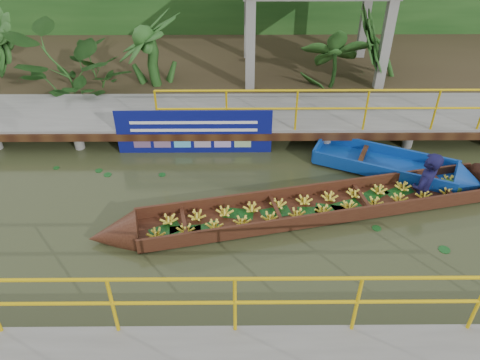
{
  "coord_description": "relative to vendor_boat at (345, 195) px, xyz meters",
  "views": [
    {
      "loc": [
        0.84,
        -7.04,
        6.07
      ],
      "look_at": [
        0.89,
        0.5,
        0.6
      ],
      "focal_mm": 35.0,
      "sensor_mm": 36.0,
      "label": 1
    }
  ],
  "objects": [
    {
      "name": "ground",
      "position": [
        -3.0,
        -0.36,
        -0.32
      ],
      "size": [
        80.0,
        80.0,
        0.0
      ],
      "primitive_type": "plane",
      "color": "#292E17",
      "rests_on": "ground"
    },
    {
      "name": "land_strip",
      "position": [
        -3.0,
        7.14,
        -0.09
      ],
      "size": [
        30.0,
        8.0,
        0.45
      ],
      "primitive_type": "cube",
      "color": "#372B1B",
      "rests_on": "ground"
    },
    {
      "name": "far_dock",
      "position": [
        -2.98,
        3.07,
        0.16
      ],
      "size": [
        16.0,
        2.06,
        1.66
      ],
      "color": "slate",
      "rests_on": "ground"
    },
    {
      "name": "vendor_boat",
      "position": [
        0.0,
        0.0,
        0.0
      ],
      "size": [
        9.02,
        2.73,
        2.32
      ],
      "rotation": [
        0.0,
        0.0,
        0.21
      ],
      "color": "#33150E",
      "rests_on": "ground"
    },
    {
      "name": "moored_blue_boat",
      "position": [
        1.97,
        0.97,
        -0.16
      ],
      "size": [
        3.69,
        2.34,
        0.87
      ],
      "rotation": [
        0.0,
        0.0,
        -0.43
      ],
      "color": "navy",
      "rests_on": "ground"
    },
    {
      "name": "blue_banner",
      "position": [
        -3.17,
        2.12,
        0.24
      ],
      "size": [
        3.64,
        0.04,
        1.14
      ],
      "color": "navy",
      "rests_on": "ground"
    },
    {
      "name": "tropical_plants",
      "position": [
        -4.75,
        4.94,
        0.95
      ],
      "size": [
        14.3,
        1.3,
        1.63
      ],
      "color": "#194315",
      "rests_on": "ground"
    }
  ]
}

